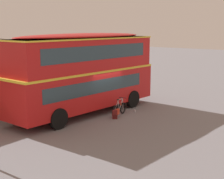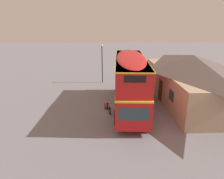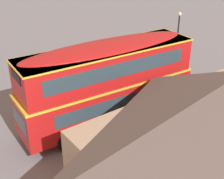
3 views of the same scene
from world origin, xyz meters
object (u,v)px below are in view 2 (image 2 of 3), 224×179
(double_decker_bus, at_px, (130,80))
(touring_bicycle, at_px, (108,108))
(backpack_on_ground, at_px, (106,106))
(water_bottle_clear_plastic, at_px, (105,117))
(street_lamp, at_px, (102,60))

(double_decker_bus, xyz_separation_m, touring_bicycle, (0.81, -1.91, -2.27))
(touring_bicycle, relative_size, backpack_on_ground, 3.21)
(double_decker_bus, bearing_deg, water_bottle_clear_plastic, -46.46)
(double_decker_bus, relative_size, water_bottle_clear_plastic, 46.20)
(double_decker_bus, bearing_deg, street_lamp, -161.40)
(touring_bicycle, bearing_deg, water_bottle_clear_plastic, -12.45)
(double_decker_bus, relative_size, street_lamp, 2.14)
(touring_bicycle, bearing_deg, street_lamp, -174.77)
(touring_bicycle, distance_m, backpack_on_ground, 0.70)
(water_bottle_clear_plastic, bearing_deg, touring_bicycle, 167.55)
(water_bottle_clear_plastic, relative_size, street_lamp, 0.05)
(double_decker_bus, relative_size, backpack_on_ground, 19.11)
(double_decker_bus, xyz_separation_m, water_bottle_clear_plastic, (2.08, -2.19, -2.54))
(backpack_on_ground, bearing_deg, double_decker_bus, 93.90)
(water_bottle_clear_plastic, bearing_deg, street_lamp, -177.00)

